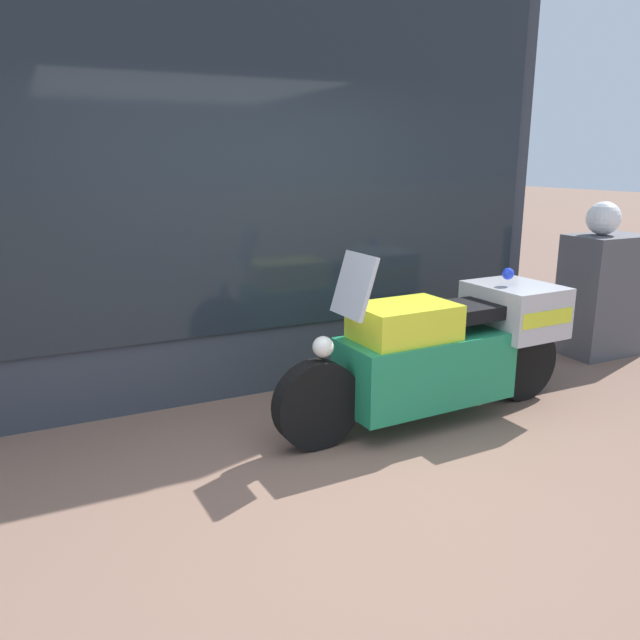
# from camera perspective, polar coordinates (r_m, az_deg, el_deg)

# --- Properties ---
(ground_plane) EXTENTS (60.00, 60.00, 0.00)m
(ground_plane) POSITION_cam_1_polar(r_m,az_deg,el_deg) (3.64, 2.54, -16.39)
(ground_plane) COLOR #7A5B4C
(shop_building) EXTENTS (5.68, 0.55, 3.72)m
(shop_building) POSITION_cam_1_polar(r_m,az_deg,el_deg) (4.87, -12.78, 14.18)
(shop_building) COLOR #333842
(shop_building) RESTS_ON ground
(window_display) EXTENTS (4.44, 0.30, 2.00)m
(window_display) POSITION_cam_1_polar(r_m,az_deg,el_deg) (5.29, -4.76, -0.78)
(window_display) COLOR slate
(window_display) RESTS_ON ground
(paramedic_motorcycle) EXTENTS (2.45, 0.69, 1.28)m
(paramedic_motorcycle) POSITION_cam_1_polar(r_m,az_deg,el_deg) (4.62, 11.46, -2.43)
(paramedic_motorcycle) COLOR black
(paramedic_motorcycle) RESTS_ON ground
(utility_cabinet) EXTENTS (0.76, 0.50, 1.17)m
(utility_cabinet) POSITION_cam_1_polar(r_m,az_deg,el_deg) (6.65, 24.46, 2.09)
(utility_cabinet) COLOR #4C4C51
(utility_cabinet) RESTS_ON ground
(white_helmet) EXTENTS (0.31, 0.31, 0.31)m
(white_helmet) POSITION_cam_1_polar(r_m,az_deg,el_deg) (6.51, 24.49, 8.46)
(white_helmet) COLOR white
(white_helmet) RESTS_ON utility_cabinet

